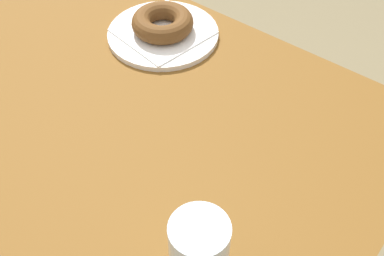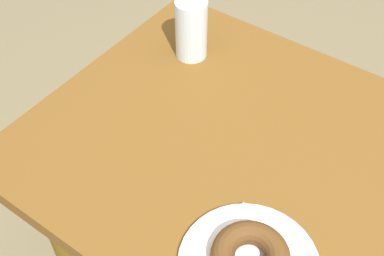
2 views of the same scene
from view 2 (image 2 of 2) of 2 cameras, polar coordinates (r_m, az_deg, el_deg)
table at (r=1.04m, az=9.49°, el=-8.65°), size 0.99×0.69×0.71m
water_glass at (r=1.11m, az=-0.08°, el=11.14°), size 0.07×0.07×0.14m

